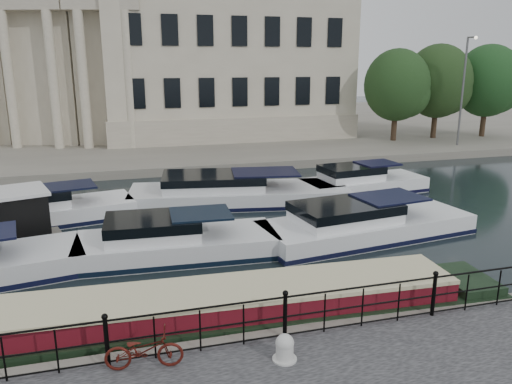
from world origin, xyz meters
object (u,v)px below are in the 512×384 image
(harbour_hut, at_px, (18,219))
(mooring_bollard, at_px, (285,348))
(bicycle, at_px, (144,350))
(narrowboat, at_px, (210,320))

(harbour_hut, bearing_deg, mooring_bollard, -73.65)
(mooring_bollard, distance_m, harbour_hut, 13.18)
(bicycle, bearing_deg, narrowboat, -34.46)
(mooring_bollard, xyz_separation_m, narrowboat, (-1.18, 2.49, -0.47))
(mooring_bollard, relative_size, harbour_hut, 0.17)
(narrowboat, bearing_deg, mooring_bollard, -61.97)
(bicycle, bearing_deg, harbour_hut, 28.98)
(harbour_hut, bearing_deg, bicycle, -84.87)
(mooring_bollard, relative_size, narrowboat, 0.04)
(bicycle, distance_m, harbour_hut, 11.37)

